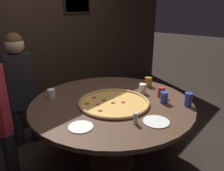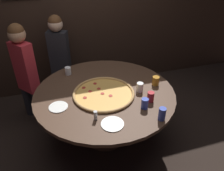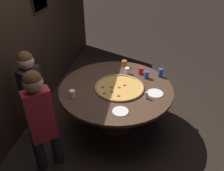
# 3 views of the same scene
# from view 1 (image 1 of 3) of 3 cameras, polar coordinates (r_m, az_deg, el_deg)

# --- Properties ---
(ground_plane) EXTENTS (24.00, 24.00, 0.00)m
(ground_plane) POSITION_cam_1_polar(r_m,az_deg,el_deg) (2.63, -0.11, -19.06)
(ground_plane) COLOR black
(back_wall) EXTENTS (6.40, 0.08, 2.60)m
(back_wall) POSITION_cam_1_polar(r_m,az_deg,el_deg) (3.18, -20.38, 12.40)
(back_wall) COLOR black
(back_wall) RESTS_ON ground_plane
(dining_table) EXTENTS (1.64, 1.64, 0.74)m
(dining_table) POSITION_cam_1_polar(r_m,az_deg,el_deg) (2.29, -0.12, -7.01)
(dining_table) COLOR #4C3323
(dining_table) RESTS_ON ground_plane
(giant_pizza) EXTENTS (0.71, 0.71, 0.03)m
(giant_pizza) POSITION_cam_1_polar(r_m,az_deg,el_deg) (2.18, 0.55, -4.46)
(giant_pizza) COLOR #E5A84C
(giant_pizza) RESTS_ON dining_table
(drink_cup_near_right) EXTENTS (0.08, 0.08, 0.11)m
(drink_cup_near_right) POSITION_cam_1_polar(r_m,az_deg,el_deg) (2.45, 7.97, -0.82)
(drink_cup_near_right) COLOR white
(drink_cup_near_right) RESTS_ON dining_table
(drink_cup_far_right) EXTENTS (0.07, 0.07, 0.13)m
(drink_cup_far_right) POSITION_cam_1_polar(r_m,az_deg,el_deg) (2.24, 19.31, -3.47)
(drink_cup_far_right) COLOR #384CB7
(drink_cup_far_right) RESTS_ON dining_table
(drink_cup_near_left) EXTENTS (0.07, 0.07, 0.11)m
(drink_cup_near_left) POSITION_cam_1_polar(r_m,az_deg,el_deg) (2.25, 13.45, -3.06)
(drink_cup_near_left) COLOR #384CB7
(drink_cup_near_left) RESTS_ON dining_table
(drink_cup_by_shaker) EXTENTS (0.08, 0.08, 0.11)m
(drink_cup_by_shaker) POSITION_cam_1_polar(r_m,az_deg,el_deg) (2.68, 9.45, 0.94)
(drink_cup_by_shaker) COLOR #BC7A23
(drink_cup_by_shaker) RESTS_ON dining_table
(drink_cup_front_edge) EXTENTS (0.08, 0.08, 0.10)m
(drink_cup_front_edge) POSITION_cam_1_polar(r_m,az_deg,el_deg) (2.38, -15.57, -2.12)
(drink_cup_front_edge) COLOR white
(drink_cup_front_edge) RESTS_ON dining_table
(drink_cup_far_left) EXTENTS (0.07, 0.07, 0.11)m
(drink_cup_far_left) POSITION_cam_1_polar(r_m,az_deg,el_deg) (2.38, 12.75, -1.73)
(drink_cup_far_left) COLOR #B22328
(drink_cup_far_left) RESTS_ON dining_table
(white_plate_beside_cup) EXTENTS (0.22, 0.22, 0.01)m
(white_plate_beside_cup) POSITION_cam_1_polar(r_m,az_deg,el_deg) (1.90, 11.47, -9.23)
(white_plate_beside_cup) COLOR white
(white_plate_beside_cup) RESTS_ON dining_table
(white_plate_left_side) EXTENTS (0.20, 0.20, 0.01)m
(white_plate_left_side) POSITION_cam_1_polar(r_m,az_deg,el_deg) (1.80, -8.16, -10.64)
(white_plate_left_side) COLOR white
(white_plate_left_side) RESTS_ON dining_table
(condiment_shaker) EXTENTS (0.04, 0.04, 0.10)m
(condiment_shaker) POSITION_cam_1_polar(r_m,az_deg,el_deg) (1.82, 6.18, -8.54)
(condiment_shaker) COLOR silver
(condiment_shaker) RESTS_ON dining_table
(diner_side_right) EXTENTS (0.37, 0.25, 1.39)m
(diner_side_right) POSITION_cam_1_polar(r_m,az_deg,el_deg) (2.80, -22.82, 0.30)
(diner_side_right) COLOR #232328
(diner_side_right) RESTS_ON ground_plane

